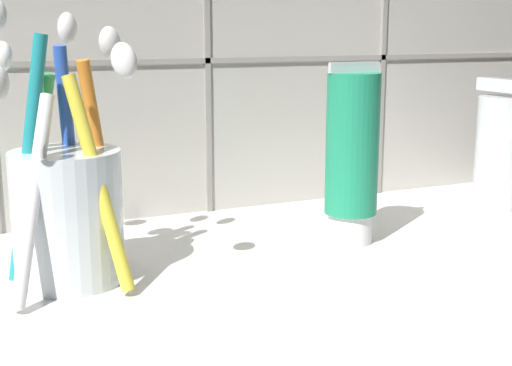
{
  "coord_description": "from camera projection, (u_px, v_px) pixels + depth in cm",
  "views": [
    {
      "loc": [
        -20.46,
        -42.44,
        18.85
      ],
      "look_at": [
        -0.76,
        1.95,
        8.28
      ],
      "focal_mm": 50.0,
      "sensor_mm": 36.0,
      "label": 1
    }
  ],
  "objects": [
    {
      "name": "sink_faucet",
      "position": [
        504.0,
        148.0,
        0.66
      ],
      "size": [
        4.62,
        10.15,
        12.28
      ],
      "rotation": [
        0.0,
        0.0,
        -1.53
      ],
      "color": "silver",
      "rests_on": "sink_counter"
    },
    {
      "name": "tile_wall_backsplash",
      "position": [
        183.0,
        3.0,
        0.63
      ],
      "size": [
        85.02,
        1.72,
        42.1
      ],
      "color": "#B7B2A8",
      "rests_on": "ground"
    },
    {
      "name": "sink_counter",
      "position": [
        277.0,
        289.0,
        0.5
      ],
      "size": [
        75.02,
        38.52,
        2.0
      ],
      "primitive_type": "cube",
      "color": "silver",
      "rests_on": "ground"
    },
    {
      "name": "toothpaste_tube",
      "position": [
        352.0,
        155.0,
        0.56
      ],
      "size": [
        4.37,
        4.17,
        14.31
      ],
      "color": "white",
      "rests_on": "sink_counter"
    },
    {
      "name": "toothbrush_cup",
      "position": [
        66.0,
        203.0,
        0.48
      ],
      "size": [
        10.54,
        13.37,
        18.83
      ],
      "color": "silver",
      "rests_on": "sink_counter"
    }
  ]
}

